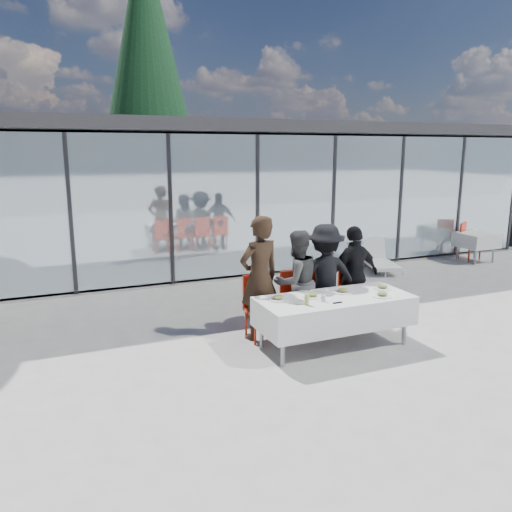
{
  "coord_description": "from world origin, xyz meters",
  "views": [
    {
      "loc": [
        -3.26,
        -6.1,
        2.83
      ],
      "look_at": [
        -0.19,
        1.2,
        1.14
      ],
      "focal_mm": 35.0,
      "sensor_mm": 36.0,
      "label": 1
    }
  ],
  "objects_px": {
    "plate_a": "(278,298)",
    "spare_chair_a": "(467,239)",
    "plate_c": "(343,291)",
    "spare_chair_b": "(364,242)",
    "diner_chair_a": "(259,304)",
    "spare_table_right": "(476,240)",
    "plate_b": "(312,296)",
    "juice_bottle": "(307,300)",
    "diner_c": "(325,277)",
    "diner_chair_b": "(296,299)",
    "folded_eyeglasses": "(338,303)",
    "plate_extra": "(382,295)",
    "diner_d": "(354,275)",
    "plate_d": "(383,287)",
    "conifer_tree": "(147,61)",
    "diner_b": "(296,282)",
    "dining_table": "(334,311)",
    "diner_chair_c": "(324,295)",
    "lounger": "(378,259)",
    "diner_chair_d": "(353,292)",
    "diner_a": "(259,278)"
  },
  "relations": [
    {
      "from": "diner_chair_b",
      "to": "spare_chair_b",
      "type": "distance_m",
      "value": 5.33
    },
    {
      "from": "diner_c",
      "to": "spare_chair_b",
      "type": "height_order",
      "value": "diner_c"
    },
    {
      "from": "plate_c",
      "to": "conifer_tree",
      "type": "relative_size",
      "value": 0.03
    },
    {
      "from": "diner_c",
      "to": "plate_extra",
      "type": "distance_m",
      "value": 1.06
    },
    {
      "from": "diner_b",
      "to": "conifer_tree",
      "type": "distance_m",
      "value": 13.46
    },
    {
      "from": "diner_c",
      "to": "diner_d",
      "type": "xyz_separation_m",
      "value": [
        0.55,
        0.0,
        -0.03
      ]
    },
    {
      "from": "plate_c",
      "to": "plate_b",
      "type": "bearing_deg",
      "value": -176.56
    },
    {
      "from": "diner_chair_a",
      "to": "spare_table_right",
      "type": "relative_size",
      "value": 1.13
    },
    {
      "from": "diner_b",
      "to": "plate_b",
      "type": "bearing_deg",
      "value": 77.2
    },
    {
      "from": "diner_b",
      "to": "juice_bottle",
      "type": "bearing_deg",
      "value": 64.42
    },
    {
      "from": "dining_table",
      "to": "spare_chair_a",
      "type": "height_order",
      "value": "spare_chair_a"
    },
    {
      "from": "diner_chair_c",
      "to": "spare_chair_a",
      "type": "xyz_separation_m",
      "value": [
        6.06,
        3.0,
        0.0
      ]
    },
    {
      "from": "plate_b",
      "to": "juice_bottle",
      "type": "distance_m",
      "value": 0.39
    },
    {
      "from": "plate_a",
      "to": "spare_chair_a",
      "type": "bearing_deg",
      "value": 26.56
    },
    {
      "from": "plate_a",
      "to": "juice_bottle",
      "type": "relative_size",
      "value": 1.76
    },
    {
      "from": "diner_chair_b",
      "to": "folded_eyeglasses",
      "type": "distance_m",
      "value": 1.05
    },
    {
      "from": "diner_a",
      "to": "diner_c",
      "type": "xyz_separation_m",
      "value": [
        1.13,
        0.0,
        -0.1
      ]
    },
    {
      "from": "spare_table_right",
      "to": "lounger",
      "type": "distance_m",
      "value": 2.89
    },
    {
      "from": "plate_b",
      "to": "plate_extra",
      "type": "bearing_deg",
      "value": -20.99
    },
    {
      "from": "diner_c",
      "to": "plate_c",
      "type": "xyz_separation_m",
      "value": [
        -0.03,
        -0.59,
        -0.07
      ]
    },
    {
      "from": "folded_eyeglasses",
      "to": "conifer_tree",
      "type": "bearing_deg",
      "value": 89.36
    },
    {
      "from": "spare_chair_b",
      "to": "folded_eyeglasses",
      "type": "bearing_deg",
      "value": -128.38
    },
    {
      "from": "diner_chair_d",
      "to": "plate_a",
      "type": "relative_size",
      "value": 3.51
    },
    {
      "from": "folded_eyeglasses",
      "to": "lounger",
      "type": "relative_size",
      "value": 0.1
    },
    {
      "from": "diner_b",
      "to": "diner_chair_b",
      "type": "distance_m",
      "value": 0.28
    },
    {
      "from": "plate_a",
      "to": "spare_chair_b",
      "type": "relative_size",
      "value": 0.28
    },
    {
      "from": "plate_c",
      "to": "spare_chair_b",
      "type": "bearing_deg",
      "value": 51.8
    },
    {
      "from": "diner_chair_b",
      "to": "plate_a",
      "type": "height_order",
      "value": "diner_chair_b"
    },
    {
      "from": "plate_extra",
      "to": "spare_table_right",
      "type": "height_order",
      "value": "plate_extra"
    },
    {
      "from": "diner_d",
      "to": "plate_d",
      "type": "distance_m",
      "value": 0.66
    },
    {
      "from": "plate_b",
      "to": "plate_d",
      "type": "bearing_deg",
      "value": -1.66
    },
    {
      "from": "juice_bottle",
      "to": "folded_eyeglasses",
      "type": "bearing_deg",
      "value": -11.89
    },
    {
      "from": "diner_b",
      "to": "spare_chair_a",
      "type": "xyz_separation_m",
      "value": [
        6.57,
        3.02,
        -0.28
      ]
    },
    {
      "from": "juice_bottle",
      "to": "diner_chair_c",
      "type": "bearing_deg",
      "value": 48.53
    },
    {
      "from": "dining_table",
      "to": "conifer_tree",
      "type": "height_order",
      "value": "conifer_tree"
    },
    {
      "from": "diner_d",
      "to": "diner_chair_a",
      "type": "bearing_deg",
      "value": -7.31
    },
    {
      "from": "diner_chair_b",
      "to": "plate_c",
      "type": "xyz_separation_m",
      "value": [
        0.48,
        -0.6,
        0.24
      ]
    },
    {
      "from": "diner_chair_c",
      "to": "spare_chair_b",
      "type": "bearing_deg",
      "value": 47.81
    },
    {
      "from": "diner_chair_a",
      "to": "spare_chair_b",
      "type": "height_order",
      "value": "same"
    },
    {
      "from": "juice_bottle",
      "to": "spare_chair_a",
      "type": "xyz_separation_m",
      "value": [
        6.89,
        3.94,
        -0.29
      ]
    },
    {
      "from": "plate_c",
      "to": "folded_eyeglasses",
      "type": "distance_m",
      "value": 0.55
    },
    {
      "from": "diner_b",
      "to": "diner_d",
      "type": "bearing_deg",
      "value": 173.32
    },
    {
      "from": "diner_d",
      "to": "plate_c",
      "type": "distance_m",
      "value": 0.83
    },
    {
      "from": "spare_chair_a",
      "to": "spare_chair_b",
      "type": "distance_m",
      "value": 2.81
    },
    {
      "from": "diner_chair_c",
      "to": "plate_c",
      "type": "bearing_deg",
      "value": -93.06
    },
    {
      "from": "plate_c",
      "to": "spare_chair_a",
      "type": "relative_size",
      "value": 0.28
    },
    {
      "from": "spare_chair_a",
      "to": "spare_table_right",
      "type": "bearing_deg",
      "value": -76.25
    },
    {
      "from": "plate_b",
      "to": "conifer_tree",
      "type": "xyz_separation_m",
      "value": [
        0.33,
        13.05,
        5.21
      ]
    },
    {
      "from": "diner_chair_b",
      "to": "folded_eyeglasses",
      "type": "height_order",
      "value": "diner_chair_b"
    },
    {
      "from": "juice_bottle",
      "to": "spare_table_right",
      "type": "height_order",
      "value": "juice_bottle"
    }
  ]
}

